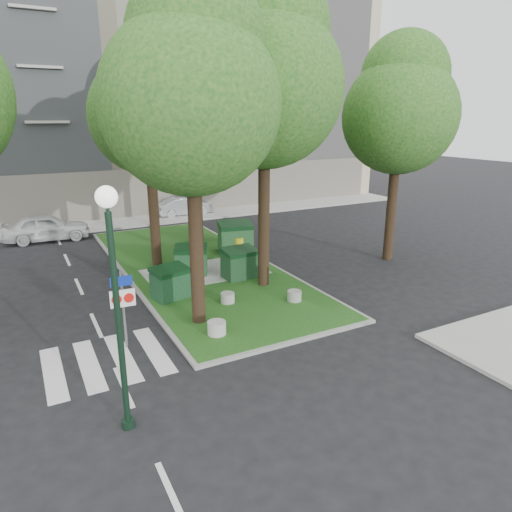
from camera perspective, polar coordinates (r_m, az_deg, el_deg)
ground at (r=13.74m, az=2.73°, el=-11.19°), size 120.00×120.00×0.00m
median_island at (r=20.61m, az=-7.44°, el=-1.32°), size 6.00×16.00×0.12m
median_kerb at (r=20.61m, az=-7.44°, el=-1.34°), size 6.30×16.30×0.10m
building_sidewalk at (r=30.24m, az=-15.45°, el=4.12°), size 42.00×3.00×0.12m
zebra_crossing at (r=13.76m, az=-14.49°, el=-11.69°), size 5.00×3.00×0.01m
apartment_building at (r=36.94m, az=-19.25°, el=18.47°), size 41.00×12.00×16.00m
tree_median_near_left at (r=13.84m, az=-7.99°, el=20.28°), size 5.20×5.20×10.53m
tree_median_near_right at (r=17.17m, az=1.26°, el=22.00°), size 5.60×5.60×11.46m
tree_median_mid at (r=20.16m, az=-13.30°, el=17.98°), size 4.80×4.80×9.99m
tree_median_far at (r=24.08m, az=-7.66°, el=21.23°), size 5.80×5.80×11.93m
tree_street_right at (r=21.76m, az=17.67°, el=17.56°), size 5.00×5.00×10.06m
dumpster_a at (r=16.91m, az=-10.63°, el=-3.31°), size 1.49×1.21×1.21m
dumpster_b at (r=19.34m, az=-8.09°, el=-0.52°), size 1.61×1.40×1.25m
dumpster_c at (r=18.72m, az=-2.05°, el=-0.90°), size 1.43×1.04×1.28m
dumpster_d at (r=22.35m, az=-2.59°, el=2.37°), size 1.84×1.47×1.51m
bollard_left at (r=14.13m, az=-4.93°, el=-8.93°), size 0.57×0.57×0.41m
bollard_right at (r=16.58m, az=4.81°, el=-4.96°), size 0.51×0.51×0.36m
bollard_mid at (r=16.39m, az=-3.56°, el=-5.22°), size 0.50×0.50×0.35m
litter_bin at (r=22.03m, az=-2.16°, el=1.29°), size 0.46×0.46×0.80m
street_lamp at (r=9.43m, az=-17.23°, el=-3.45°), size 0.42×0.42×5.28m
traffic_sign_pole at (r=13.57m, az=-16.33°, el=-5.24°), size 0.71×0.09×2.36m
car_white at (r=27.25m, az=-24.72°, el=3.27°), size 4.46×2.02×1.49m
car_silver at (r=31.68m, az=-8.94°, el=6.17°), size 3.91×1.45×1.28m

